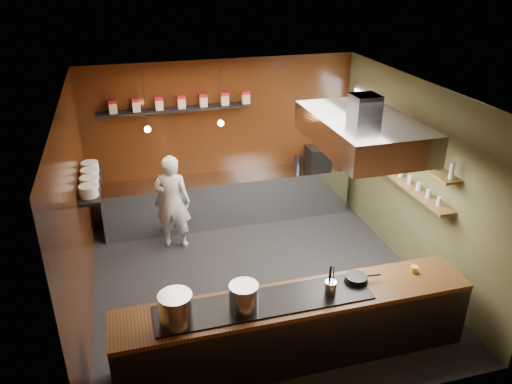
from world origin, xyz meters
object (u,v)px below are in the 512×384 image
object	(u,v)px
chef	(172,202)
stockpot_large	(176,309)
espresso_machine	(318,158)
stockpot_small	(244,297)
extractor_hood	(362,131)

from	to	relation	value
chef	stockpot_large	bearing A→B (deg)	104.26
stockpot_large	espresso_machine	xyz separation A→B (m)	(3.21, 3.81, -0.01)
stockpot_small	chef	size ratio (longest dim) A/B	0.20
stockpot_large	espresso_machine	bearing A→B (deg)	49.90
extractor_hood	espresso_machine	xyz separation A→B (m)	(0.46, 2.52, -1.39)
extractor_hood	stockpot_large	distance (m)	3.33
extractor_hood	stockpot_large	xyz separation A→B (m)	(-2.74, -1.28, -1.38)
stockpot_large	chef	xyz separation A→B (m)	(0.33, 3.20, -0.28)
extractor_hood	stockpot_small	xyz separation A→B (m)	(-1.96, -1.25, -1.40)
espresso_machine	stockpot_large	bearing A→B (deg)	-130.07
stockpot_large	stockpot_small	bearing A→B (deg)	2.79
extractor_hood	chef	world-z (taller)	extractor_hood
stockpot_large	stockpot_small	world-z (taller)	stockpot_large
extractor_hood	stockpot_small	distance (m)	2.72
stockpot_large	chef	size ratio (longest dim) A/B	0.22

